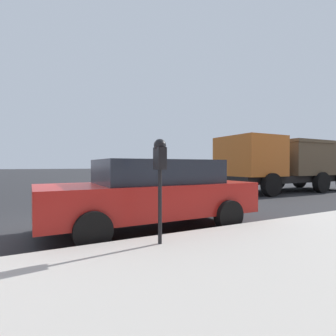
# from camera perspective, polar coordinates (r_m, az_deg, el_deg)

# --- Properties ---
(ground_plane) EXTENTS (220.00, 220.00, 0.00)m
(ground_plane) POSITION_cam_1_polar(r_m,az_deg,el_deg) (6.48, -18.49, -11.70)
(ground_plane) COLOR #2B2B2D
(parking_meter) EXTENTS (0.21, 0.19, 1.60)m
(parking_meter) POSITION_cam_1_polar(r_m,az_deg,el_deg) (3.99, -1.78, 0.97)
(parking_meter) COLOR black
(parking_meter) RESTS_ON sidewalk
(car_red) EXTENTS (2.07, 4.57, 1.50)m
(car_red) POSITION_cam_1_polar(r_m,az_deg,el_deg) (5.75, -3.53, -5.24)
(car_red) COLOR #B21E19
(car_red) RESTS_ON ground_plane
(dump_truck) EXTENTS (2.99, 8.03, 2.76)m
(dump_truck) POSITION_cam_1_polar(r_m,az_deg,el_deg) (15.44, 24.82, 1.26)
(dump_truck) COLOR black
(dump_truck) RESTS_ON ground_plane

